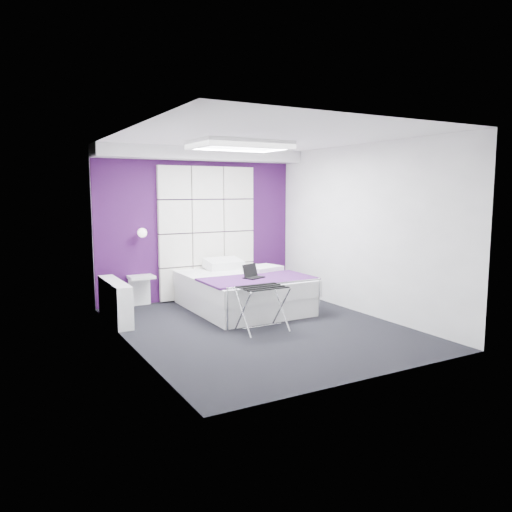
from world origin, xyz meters
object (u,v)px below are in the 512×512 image
Objects in this scene: nightstand at (141,277)px; laptop at (253,274)px; radiator at (115,301)px; bed at (242,290)px; wall_lamp at (142,233)px; luggage_rack at (262,309)px.

laptop is at bearing -45.33° from nightstand.
radiator is 2.06m from laptop.
nightstand is at bearing 146.99° from bed.
nightstand is at bearing -132.57° from wall_lamp.
nightstand is 1.37× the size of laptop.
laptop reaches higher than bed.
luggage_rack is (1.63, -1.46, 0.01)m from radiator.
bed is at bearing 62.34° from laptop.
bed reaches higher than radiator.
radiator reaches higher than nightstand.
bed is at bearing 74.05° from luggage_rack.
radiator is 4.06× the size of laptop.
bed is (1.35, -0.94, -0.92)m from wall_lamp.
luggage_rack is 2.10× the size of laptop.
wall_lamp reaches higher than laptop.
wall_lamp is at bearing 49.90° from radiator.
laptop is (0.31, 0.83, 0.32)m from luggage_rack.
luggage_rack is (0.99, -2.22, -0.91)m from wall_lamp.
radiator is at bearing -129.96° from nightstand.
luggage_rack reaches higher than radiator.
laptop is at bearing -97.04° from bed.
nightstand is 1.90m from laptop.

